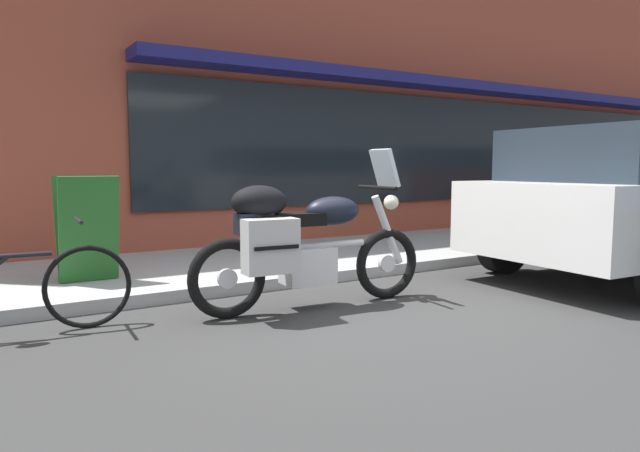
% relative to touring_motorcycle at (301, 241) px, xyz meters
% --- Properties ---
extents(ground_plane, '(80.00, 80.00, 0.00)m').
position_rel_touring_motorcycle_xyz_m(ground_plane, '(0.35, -0.26, -0.61)').
color(ground_plane, '#303030').
extents(storefront_building, '(20.27, 0.90, 5.69)m').
position_rel_touring_motorcycle_xyz_m(storefront_building, '(6.48, 3.53, 2.18)').
color(storefront_building, brown).
rests_on(storefront_building, ground_plane).
extents(touring_motorcycle, '(2.24, 0.62, 1.41)m').
position_rel_touring_motorcycle_xyz_m(touring_motorcycle, '(0.00, 0.00, 0.00)').
color(touring_motorcycle, black).
rests_on(touring_motorcycle, ground_plane).
extents(parked_bicycle, '(1.72, 0.48, 0.91)m').
position_rel_touring_motorcycle_xyz_m(parked_bicycle, '(-2.22, 0.42, -0.25)').
color(parked_bicycle, black).
rests_on(parked_bicycle, ground_plane).
extents(sandwich_board_sign, '(0.55, 0.43, 1.03)m').
position_rel_touring_motorcycle_xyz_m(sandwich_board_sign, '(-1.44, 1.71, 0.03)').
color(sandwich_board_sign, '#1E511E').
rests_on(sandwich_board_sign, sidewalk_curb).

